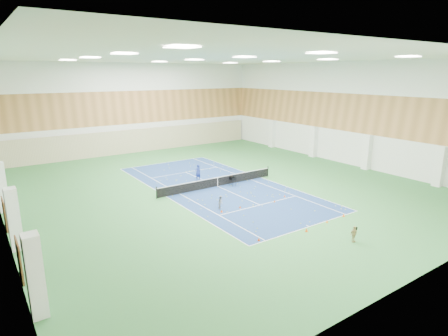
% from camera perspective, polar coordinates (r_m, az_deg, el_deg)
% --- Properties ---
extents(ground, '(40.00, 40.00, 0.00)m').
position_cam_1_polar(ground, '(36.33, -0.98, -2.82)').
color(ground, '#2F6F37').
rests_on(ground, ground).
extents(room_shell, '(36.00, 40.00, 12.00)m').
position_cam_1_polar(room_shell, '(35.03, -1.02, 6.60)').
color(room_shell, white).
rests_on(room_shell, ground).
extents(wood_cladding, '(36.00, 40.00, 8.00)m').
position_cam_1_polar(wood_cladding, '(34.81, -1.03, 9.86)').
color(wood_cladding, '#B47A42').
rests_on(wood_cladding, room_shell).
extents(ceiling_light_grid, '(21.40, 25.40, 0.06)m').
position_cam_1_polar(ceiling_light_grid, '(34.73, -1.06, 16.32)').
color(ceiling_light_grid, white).
rests_on(ceiling_light_grid, room_shell).
extents(court_surface, '(10.97, 23.77, 0.01)m').
position_cam_1_polar(court_surface, '(36.32, -0.98, -2.82)').
color(court_surface, navy).
rests_on(court_surface, ground).
extents(tennis_balls_scatter, '(10.57, 22.77, 0.07)m').
position_cam_1_polar(tennis_balls_scatter, '(36.31, -0.98, -2.75)').
color(tennis_balls_scatter, yellow).
rests_on(tennis_balls_scatter, ground).
extents(tennis_net, '(12.80, 0.10, 1.10)m').
position_cam_1_polar(tennis_net, '(36.17, -0.98, -1.99)').
color(tennis_net, black).
rests_on(tennis_net, ground).
extents(back_curtain, '(35.40, 0.16, 3.20)m').
position_cam_1_polar(back_curtain, '(53.11, -12.89, 4.09)').
color(back_curtain, '#C6B793').
rests_on(back_curtain, ground).
extents(door_left_a, '(0.08, 1.80, 2.20)m').
position_cam_1_polar(door_left_a, '(23.07, -28.74, -12.19)').
color(door_left_a, '#593319').
rests_on(door_left_a, ground).
extents(door_left_b, '(0.08, 1.80, 2.20)m').
position_cam_1_polar(door_left_b, '(30.52, -30.45, -6.10)').
color(door_left_b, '#593319').
rests_on(door_left_b, ground).
extents(coach, '(0.62, 0.41, 1.69)m').
position_cam_1_polar(coach, '(38.20, -4.00, -0.67)').
color(coach, navy).
rests_on(coach, ground).
extents(child_court, '(0.66, 0.64, 1.07)m').
position_cam_1_polar(child_court, '(30.41, -0.48, -5.23)').
color(child_court, gray).
rests_on(child_court, ground).
extents(child_apron, '(0.67, 0.33, 1.10)m').
position_cam_1_polar(child_apron, '(26.04, 19.17, -9.49)').
color(child_apron, tan).
rests_on(child_apron, ground).
extents(ball_cart, '(0.54, 0.54, 0.91)m').
position_cam_1_polar(ball_cart, '(36.39, 1.31, -2.05)').
color(ball_cart, black).
rests_on(ball_cart, ground).
extents(cone_svc_a, '(0.21, 0.21, 0.23)m').
position_cam_1_polar(cone_svc_a, '(29.72, -0.36, -6.56)').
color(cone_svc_a, '#FF520D').
rests_on(cone_svc_a, ground).
extents(cone_svc_b, '(0.19, 0.19, 0.21)m').
position_cam_1_polar(cone_svc_b, '(30.68, 2.46, -5.92)').
color(cone_svc_b, '#D64D0B').
rests_on(cone_svc_b, ground).
extents(cone_svc_c, '(0.17, 0.17, 0.19)m').
position_cam_1_polar(cone_svc_c, '(32.24, 7.72, -5.04)').
color(cone_svc_c, orange).
rests_on(cone_svc_c, ground).
extents(cone_svc_d, '(0.17, 0.17, 0.19)m').
position_cam_1_polar(cone_svc_d, '(33.70, 9.23, -4.23)').
color(cone_svc_d, '#FF4B0D').
rests_on(cone_svc_d, ground).
extents(cone_base_a, '(0.20, 0.20, 0.22)m').
position_cam_1_polar(cone_base_a, '(25.07, 5.34, -10.76)').
color(cone_base_a, '#F5440C').
rests_on(cone_base_a, ground).
extents(cone_base_b, '(0.22, 0.22, 0.24)m').
position_cam_1_polar(cone_base_b, '(26.91, 12.47, -9.21)').
color(cone_base_b, '#FD5A0D').
rests_on(cone_base_b, ground).
extents(cone_base_c, '(0.19, 0.19, 0.21)m').
position_cam_1_polar(cone_base_c, '(28.80, 15.44, -7.84)').
color(cone_base_c, orange).
rests_on(cone_base_c, ground).
extents(cone_base_d, '(0.21, 0.21, 0.23)m').
position_cam_1_polar(cone_base_d, '(30.32, 17.78, -6.85)').
color(cone_base_d, '#FD5B0D').
rests_on(cone_base_d, ground).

